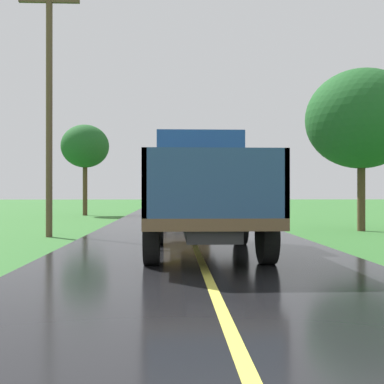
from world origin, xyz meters
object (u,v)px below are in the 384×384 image
(banana_truck_near, at_px, (201,189))
(utility_pole_roadside, at_px, (49,103))
(roadside_tree_mid_right, at_px, (85,147))
(banana_truck_far, at_px, (183,191))
(roadside_tree_far_left, at_px, (361,119))

(banana_truck_near, xyz_separation_m, utility_pole_roadside, (-4.53, 3.99, 2.71))
(banana_truck_near, height_order, roadside_tree_mid_right, roadside_tree_mid_right)
(banana_truck_far, height_order, roadside_tree_mid_right, roadside_tree_mid_right)
(roadside_tree_far_left, bearing_deg, banana_truck_far, 125.68)
(banana_truck_near, distance_m, roadside_tree_far_left, 8.91)
(banana_truck_near, relative_size, roadside_tree_far_left, 0.99)
(banana_truck_far, xyz_separation_m, roadside_tree_far_left, (6.27, -8.74, 2.58))
(roadside_tree_mid_right, relative_size, roadside_tree_far_left, 0.95)
(banana_truck_near, xyz_separation_m, banana_truck_far, (-0.11, 14.63, 0.00))
(utility_pole_roadside, bearing_deg, roadside_tree_far_left, 10.14)
(banana_truck_far, height_order, utility_pole_roadside, utility_pole_roadside)
(banana_truck_far, distance_m, utility_pole_roadside, 11.84)
(banana_truck_near, height_order, utility_pole_roadside, utility_pole_roadside)
(roadside_tree_mid_right, bearing_deg, banana_truck_far, -31.86)
(banana_truck_near, height_order, roadside_tree_far_left, roadside_tree_far_left)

